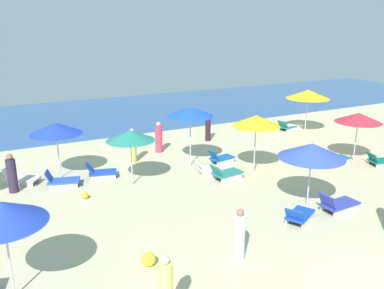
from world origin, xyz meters
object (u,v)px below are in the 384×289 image
Objects in this scene: lounge_chair_0_0 at (61,181)px; umbrella_6 at (256,121)px; lounge_chair_2_1 at (299,216)px; beach_ball_1 at (85,196)px; beachgoer_3 at (12,174)px; beachgoer_4 at (208,128)px; lounge_chair_2_0 at (338,204)px; umbrella_5 at (308,94)px; lounge_chair_6_0 at (226,173)px; umbrella_0 at (56,128)px; umbrella_3 at (358,118)px; lounge_chair_0_1 at (21,178)px; lounge_chair_1_0 at (211,168)px; lounge_chair_9_0 at (100,172)px; umbrella_9 at (130,135)px; umbrella_1 at (190,112)px; umbrella_2 at (312,151)px; beachgoer_2 at (239,236)px; lounge_chair_5_1 at (287,126)px; beachgoer_6 at (133,147)px; lounge_chair_3_0 at (334,159)px; umbrella_8 at (2,213)px; beachgoer_1 at (159,138)px; beach_ball_2 at (148,259)px; lounge_chair_1_1 at (220,158)px; lounge_chair_3_1 at (383,161)px.

lounge_chair_0_0 is 8.28m from umbrella_6.
lounge_chair_2_1 is 5.38× the size of beach_ball_1.
beachgoer_4 is at bearing -104.49° from beachgoer_3.
beachgoer_3 reaches higher than lounge_chair_2_0.
umbrella_5 is 9.39m from lounge_chair_6_0.
umbrella_0 is 8.59m from beachgoer_4.
umbrella_6 is (-5.04, 0.92, 0.21)m from umbrella_3.
lounge_chair_1_0 is at bearing -73.40° from lounge_chair_0_1.
lounge_chair_9_0 reaches higher than lounge_chair_1_0.
lounge_chair_0_0 is 3.32m from umbrella_9.
umbrella_1 is 5.99m from umbrella_2.
lounge_chair_2_1 is at bearing 80.84° from beachgoer_2.
umbrella_0 reaches higher than lounge_chair_1_0.
beachgoer_3 is 10.46m from beachgoer_4.
umbrella_3 is 0.91× the size of umbrella_6.
beachgoer_6 is (-10.29, -1.34, 0.52)m from lounge_chair_5_1.
lounge_chair_2_1 is at bearing -144.04° from umbrella_2.
lounge_chair_9_0 is at bearing 133.15° from umbrella_2.
umbrella_2 is 4.50m from beachgoer_2.
beachgoer_6 is at bearing 46.69° from beach_ball_1.
lounge_chair_3_0 reaches higher than beach_ball_1.
lounge_chair_2_1 is (6.18, -7.65, -1.87)m from umbrella_0.
umbrella_8 is 5.88m from beachgoer_2.
lounge_chair_2_1 is 9.10m from beachgoer_1.
umbrella_2 is 6.08× the size of beach_ball_2.
beachgoer_3 is (-8.73, 0.82, 0.44)m from lounge_chair_1_1.
lounge_chair_3_0 is (3.55, 3.60, 0.00)m from lounge_chair_2_0.
umbrella_5 reaches higher than lounge_chair_3_1.
beachgoer_1 reaches higher than lounge_chair_1_1.
lounge_chair_0_1 is 7.52m from umbrella_1.
beachgoer_2 reaches higher than lounge_chair_3_0.
lounge_chair_5_1 is 5.45m from beachgoer_4.
lounge_chair_0_0 is 6.76m from beach_ball_2.
beachgoer_2 is at bearing -154.72° from umbrella_3.
lounge_chair_2_0 is 11.96m from beachgoer_3.
umbrella_9 is at bearing -165.91° from umbrella_5.
umbrella_3 is 6.34m from lounge_chair_5_1.
umbrella_2 is 1.70× the size of lounge_chair_2_1.
umbrella_8 is at bearing 85.87° from lounge_chair_2_0.
umbrella_6 is (7.71, -2.19, 2.06)m from lounge_chair_0_0.
beach_ball_2 is at bearing -154.26° from lounge_chair_0_0.
lounge_chair_9_0 is at bearing 6.09° from lounge_chair_2_1.
beachgoer_4 is (1.01, 8.92, -1.36)m from umbrella_2.
umbrella_3 is at bearing 27.14° from umbrella_2.
beachgoer_1 is 6.09× the size of beach_ball_1.
umbrella_6 reaches higher than lounge_chair_1_1.
lounge_chair_9_0 is at bearing 52.27° from lounge_chair_6_0.
lounge_chair_2_1 is 1.00× the size of lounge_chair_9_0.
lounge_chair_1_1 is at bearing 62.20° from lounge_chair_3_0.
umbrella_1 reaches higher than beach_ball_2.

